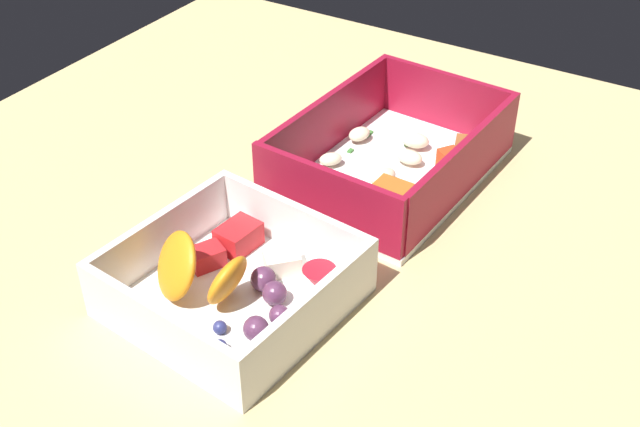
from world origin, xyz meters
The scene contains 3 objects.
table_surface centered at (0.00, 0.00, 1.00)cm, with size 80.00×80.00×2.00cm, color tan.
pasta_container centered at (-11.46, 0.75, 3.93)cm, with size 21.16×15.30×6.12cm.
fruit_bowl centered at (8.63, -1.52, 3.74)cm, with size 16.19×16.25×5.79cm.
Camera 1 is at (42.79, 26.57, 41.95)cm, focal length 45.54 mm.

